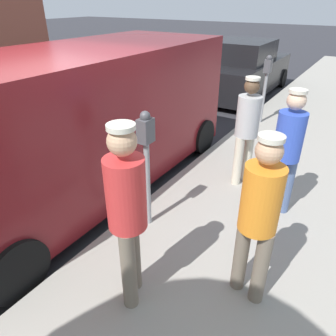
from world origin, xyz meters
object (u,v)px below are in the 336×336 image
(pedestrian_in_gray, at_px, (247,126))
(pedestrian_in_blue, at_px, (287,147))
(parking_meter_near, at_px, (146,151))
(pedestrian_in_orange, at_px, (259,213))
(pedestrian_in_red, at_px, (127,209))
(parked_sedan_ahead, at_px, (242,70))
(parked_van, at_px, (87,118))
(parking_meter_far, at_px, (266,78))

(pedestrian_in_gray, bearing_deg, pedestrian_in_blue, -36.15)
(parking_meter_near, xyz_separation_m, pedestrian_in_orange, (1.47, -0.38, -0.06))
(pedestrian_in_red, relative_size, parked_sedan_ahead, 0.41)
(parking_meter_near, distance_m, pedestrian_in_red, 1.14)
(pedestrian_in_blue, bearing_deg, parked_sedan_ahead, 115.35)
(pedestrian_in_red, height_order, pedestrian_in_blue, pedestrian_in_red)
(parking_meter_near, xyz_separation_m, pedestrian_in_gray, (0.62, 1.66, -0.09))
(pedestrian_in_gray, bearing_deg, parking_meter_near, -110.57)
(pedestrian_in_orange, xyz_separation_m, pedestrian_in_red, (-0.94, -0.63, 0.07))
(pedestrian_in_orange, distance_m, pedestrian_in_gray, 2.20)
(parking_meter_near, bearing_deg, parked_van, 160.68)
(pedestrian_in_blue, xyz_separation_m, parked_sedan_ahead, (-2.85, 6.01, -0.37))
(pedestrian_in_orange, distance_m, parked_sedan_ahead, 8.11)
(pedestrian_in_gray, bearing_deg, parked_van, -151.95)
(parking_meter_far, relative_size, parked_van, 0.29)
(parking_meter_near, xyz_separation_m, parked_sedan_ahead, (-1.52, 7.15, -0.43))
(pedestrian_in_gray, bearing_deg, pedestrian_in_red, -91.85)
(pedestrian_in_orange, height_order, pedestrian_in_blue, same)
(parking_meter_far, height_order, pedestrian_in_gray, pedestrian_in_gray)
(parking_meter_far, relative_size, pedestrian_in_orange, 0.90)
(parking_meter_near, xyz_separation_m, pedestrian_in_red, (0.54, -1.01, 0.01))
(pedestrian_in_orange, bearing_deg, parking_meter_far, 106.67)
(pedestrian_in_blue, relative_size, parked_van, 0.33)
(pedestrian_in_red, distance_m, parked_sedan_ahead, 8.42)
(pedestrian_in_orange, bearing_deg, pedestrian_in_blue, 95.40)
(pedestrian_in_red, bearing_deg, parked_van, 143.00)
(parking_meter_far, height_order, parked_sedan_ahead, parking_meter_far)
(pedestrian_in_red, distance_m, pedestrian_in_blue, 2.29)
(pedestrian_in_orange, xyz_separation_m, pedestrian_in_blue, (-0.14, 1.52, 0.00))
(pedestrian_in_blue, bearing_deg, parked_van, -167.76)
(parking_meter_far, xyz_separation_m, parked_van, (-1.50, -4.01, -0.03))
(pedestrian_in_blue, distance_m, parked_sedan_ahead, 6.66)
(pedestrian_in_gray, height_order, parked_van, parked_van)
(pedestrian_in_red, xyz_separation_m, pedestrian_in_blue, (0.79, 2.15, -0.07))
(pedestrian_in_orange, distance_m, parked_van, 3.11)
(parked_van, bearing_deg, parked_sedan_ahead, 90.16)
(parking_meter_near, height_order, pedestrian_in_red, pedestrian_in_red)
(parking_meter_near, relative_size, parking_meter_far, 1.00)
(parking_meter_near, xyz_separation_m, parked_van, (-1.50, 0.53, -0.03))
(parking_meter_near, relative_size, parked_van, 0.29)
(parking_meter_near, bearing_deg, pedestrian_in_blue, 40.63)
(parking_meter_far, bearing_deg, parked_van, -110.50)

